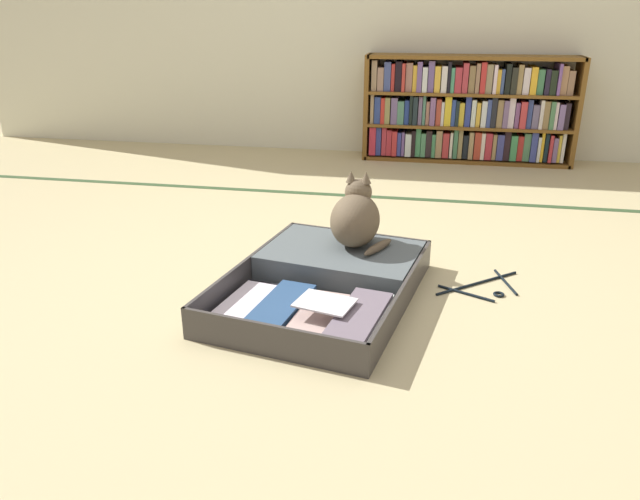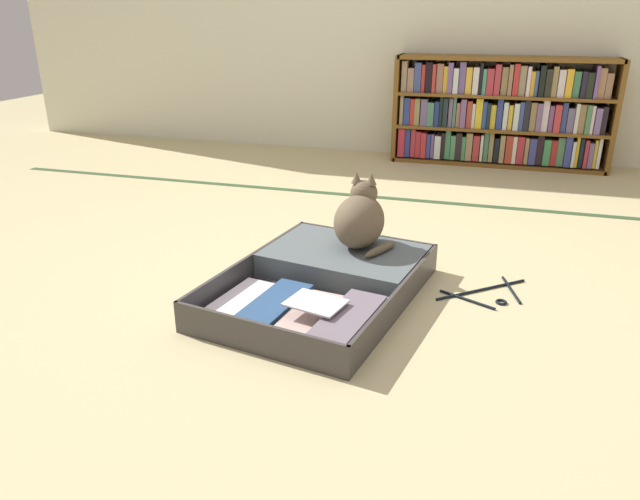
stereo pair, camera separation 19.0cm
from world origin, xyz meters
name	(u,v)px [view 1 (the left image)]	position (x,y,z in m)	size (l,w,h in m)	color
ground_plane	(333,295)	(0.00, 0.00, 0.00)	(10.00, 10.00, 0.00)	tan
tatami_border	(371,197)	(0.00, 1.26, 0.00)	(4.80, 0.05, 0.00)	#324C2A
bookshelf	(466,111)	(0.53, 2.25, 0.34)	(1.40, 0.26, 0.70)	brown
open_suitcase	(331,279)	(-0.02, 0.04, 0.05)	(0.75, 0.96, 0.11)	#3E3B39
black_cat	(356,218)	(0.05, 0.24, 0.22)	(0.26, 0.28, 0.28)	brown
clothes_hanger	(484,287)	(0.55, 0.16, 0.01)	(0.31, 0.29, 0.01)	black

